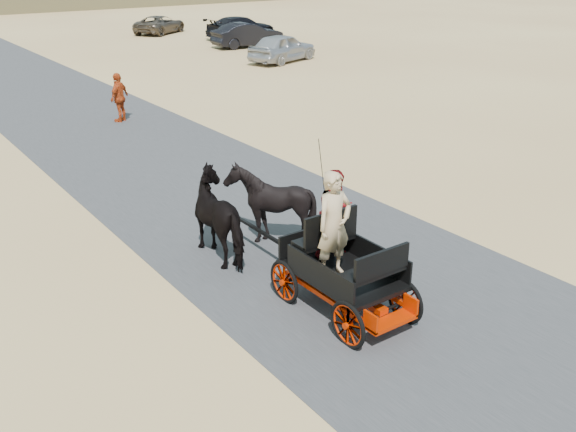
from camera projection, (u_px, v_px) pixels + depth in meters
ground at (421, 314)px, 10.88m from camera, size 140.00×140.00×0.00m
road at (421, 313)px, 10.88m from camera, size 6.00×140.00×0.01m
carriage at (343, 291)px, 10.85m from camera, size 1.30×2.40×0.72m
horse_left at (224, 216)px, 12.62m from camera, size 0.91×2.01×1.70m
horse_right at (270, 204)px, 13.21m from camera, size 1.37×1.54×1.70m
driver_man at (334, 225)px, 10.30m from camera, size 0.66×0.43×1.80m
passenger_woman at (336, 214)px, 11.02m from camera, size 0.77×0.60×1.58m
pedestrian at (119, 97)px, 22.57m from camera, size 1.06×0.94×1.73m
car_a at (282, 48)px, 34.57m from camera, size 4.74×3.10×1.50m
car_b at (248, 35)px, 39.72m from camera, size 4.55×1.83×1.47m
car_c at (241, 28)px, 43.37m from camera, size 5.19×2.47×1.46m
car_d at (160, 25)px, 46.03m from camera, size 4.90×4.27×1.25m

